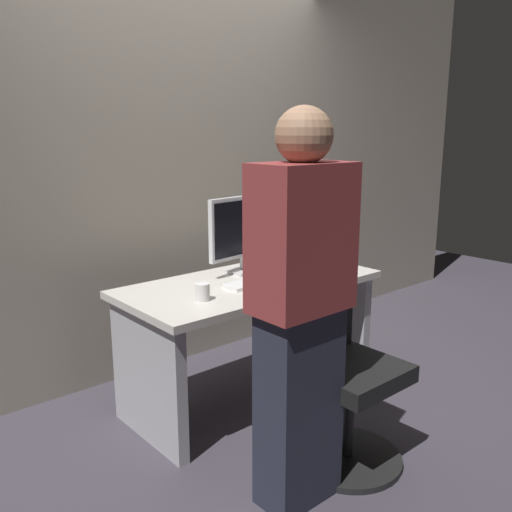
% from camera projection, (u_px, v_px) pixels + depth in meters
% --- Properties ---
extents(ground_plane, '(9.00, 9.00, 0.00)m').
position_uv_depth(ground_plane, '(250.00, 397.00, 3.25)').
color(ground_plane, '#3D3842').
extents(wall_back, '(6.40, 0.10, 3.00)m').
position_uv_depth(wall_back, '(170.00, 138.00, 3.49)').
color(wall_back, '#9E9384').
rests_on(wall_back, ground).
extents(desk, '(1.47, 0.71, 0.72)m').
position_uv_depth(desk, '(250.00, 317.00, 3.13)').
color(desk, beige).
rests_on(desk, ground).
extents(office_chair, '(0.52, 0.52, 0.94)m').
position_uv_depth(office_chair, '(341.00, 374.00, 2.57)').
color(office_chair, black).
rests_on(office_chair, ground).
extents(person_at_desk, '(0.40, 0.24, 1.64)m').
position_uv_depth(person_at_desk, '(301.00, 312.00, 2.18)').
color(person_at_desk, '#262838').
rests_on(person_at_desk, ground).
extents(monitor, '(0.54, 0.16, 0.46)m').
position_uv_depth(monitor, '(244.00, 230.00, 3.21)').
color(monitor, silver).
rests_on(monitor, desk).
extents(keyboard, '(0.43, 0.14, 0.02)m').
position_uv_depth(keyboard, '(259.00, 281.00, 3.03)').
color(keyboard, white).
rests_on(keyboard, desk).
extents(mouse, '(0.06, 0.10, 0.03)m').
position_uv_depth(mouse, '(295.00, 270.00, 3.25)').
color(mouse, black).
rests_on(mouse, desk).
extents(cup_near_keyboard, '(0.07, 0.07, 0.09)m').
position_uv_depth(cup_near_keyboard, '(203.00, 292.00, 2.71)').
color(cup_near_keyboard, silver).
rests_on(cup_near_keyboard, desk).
extents(book_stack, '(0.20, 0.18, 0.10)m').
position_uv_depth(book_stack, '(287.00, 258.00, 3.39)').
color(book_stack, '#594C72').
rests_on(book_stack, desk).
extents(cell_phone, '(0.08, 0.15, 0.01)m').
position_uv_depth(cell_phone, '(331.00, 273.00, 3.23)').
color(cell_phone, black).
rests_on(cell_phone, desk).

